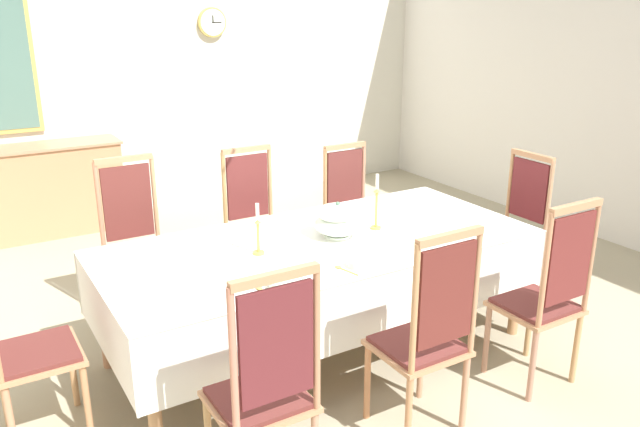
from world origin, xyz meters
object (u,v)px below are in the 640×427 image
object	(u,v)px
spoon_primary	(341,268)
candlestick_east	(376,207)
chair_south_c	(547,294)
chair_head_east	(515,223)
candlestick_west	(258,234)
mounted_clock	(212,22)
bowl_near_right	(286,282)
sideboard	(48,190)
chair_head_west	(22,344)
dining_table	(320,251)
chair_north_a	(136,243)
bowl_near_left	(363,262)
chair_north_b	(255,222)
chair_south_a	(265,386)
spoon_secondary	(262,289)
chair_south_b	(427,333)
soup_tureen	(338,220)
chair_north_c	(352,207)

from	to	relation	value
spoon_primary	candlestick_east	bearing A→B (deg)	25.24
chair_south_c	chair_head_east	world-z (taller)	chair_south_c
candlestick_east	candlestick_west	bearing A→B (deg)	-180.00
mounted_clock	bowl_near_right	bearing A→B (deg)	-107.56
sideboard	spoon_primary	bearing A→B (deg)	104.99
chair_head_west	chair_head_east	bearing A→B (deg)	90.00
dining_table	chair_north_a	world-z (taller)	chair_north_a
chair_head_west	sideboard	size ratio (longest dim) A/B	0.75
bowl_near_right	chair_head_west	bearing A→B (deg)	158.62
chair_head_west	bowl_near_left	size ratio (longest dim) A/B	5.84
dining_table	bowl_near_right	world-z (taller)	bowl_near_right
chair_north_b	mounted_clock	distance (m)	3.01
chair_south_a	spoon_secondary	size ratio (longest dim) A/B	6.82
spoon_secondary	sideboard	distance (m)	3.84
chair_head_east	spoon_primary	distance (m)	1.97
chair_south_b	mounted_clock	distance (m)	4.86
chair_south_b	spoon_secondary	world-z (taller)	chair_south_b
chair_north_a	spoon_secondary	size ratio (longest dim) A/B	6.89
chair_north_a	soup_tureen	world-z (taller)	chair_north_a
chair_north_c	spoon_secondary	world-z (taller)	chair_north_c
chair_head_east	candlestick_west	distance (m)	2.23
chair_head_east	bowl_near_right	distance (m)	2.35
spoon_secondary	chair_head_east	bearing A→B (deg)	-2.70
candlestick_west	chair_south_a	bearing A→B (deg)	-114.63
chair_north_c	bowl_near_left	xyz separation A→B (m)	(-0.93, -1.49, 0.24)
bowl_near_right	chair_head_east	bearing A→B (deg)	12.19
chair_south_c	chair_head_west	world-z (taller)	chair_south_c
chair_south_a	sideboard	xyz separation A→B (m)	(-0.24, 4.35, -0.15)
chair_south_a	chair_north_c	size ratio (longest dim) A/B	1.09
bowl_near_left	sideboard	bearing A→B (deg)	106.69
bowl_near_left	chair_south_a	bearing A→B (deg)	-148.56
sideboard	chair_north_a	bearing A→B (deg)	95.94
chair_south_a	candlestick_west	xyz separation A→B (m)	(0.47, 1.02, 0.30)
candlestick_east	bowl_near_right	bearing A→B (deg)	-152.37
chair_head_east	soup_tureen	size ratio (longest dim) A/B	3.68
chair_north_b	candlestick_east	distance (m)	1.15
chair_head_east	chair_north_b	bearing A→B (deg)	59.73
dining_table	soup_tureen	bearing A→B (deg)	0.00
bowl_near_left	bowl_near_right	xyz separation A→B (m)	(-0.51, -0.02, -0.00)
soup_tureen	bowl_near_left	xyz separation A→B (m)	(-0.13, -0.47, -0.09)
chair_north_a	chair_south_b	xyz separation A→B (m)	(0.93, -2.05, -0.01)
chair_south_c	candlestick_west	distance (m)	1.73
chair_head_east	soup_tureen	xyz separation A→B (m)	(-1.65, 0.00, 0.32)
dining_table	spoon_secondary	size ratio (longest dim) A/B	15.69
chair_south_c	bowl_near_right	bearing A→B (deg)	159.88
chair_head_west	spoon_primary	size ratio (longest dim) A/B	6.16
candlestick_east	chair_north_c	bearing A→B (deg)	63.92
dining_table	chair_north_c	world-z (taller)	chair_north_c
soup_tureen	candlestick_west	bearing A→B (deg)	-180.00
chair_north_b	mounted_clock	xyz separation A→B (m)	(0.75, 2.55, 1.42)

